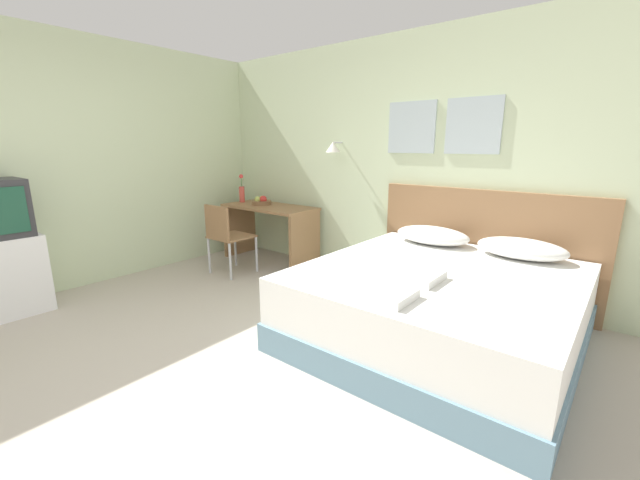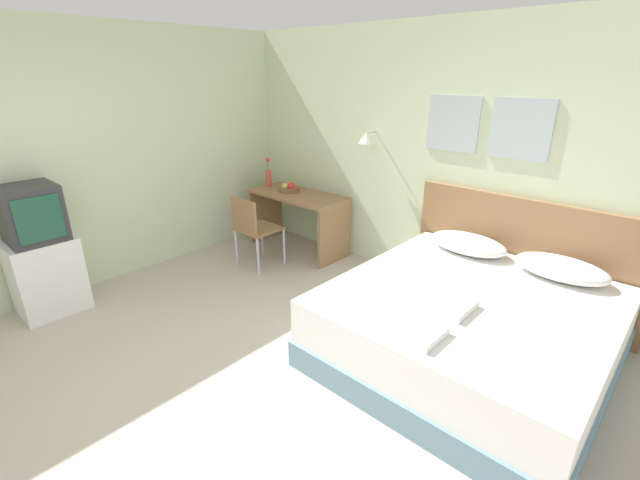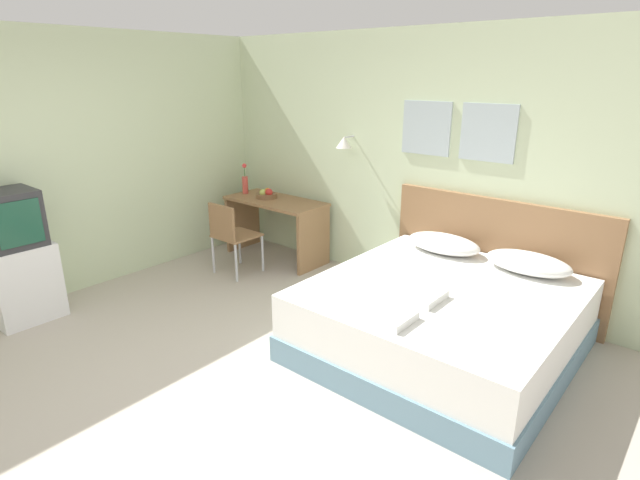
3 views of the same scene
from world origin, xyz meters
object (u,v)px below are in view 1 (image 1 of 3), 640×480
headboard (482,247)px  pillow_right (521,249)px  desk_chair (225,233)px  desk (270,222)px  pillow_left (432,235)px  bed (437,306)px  tv_stand (7,275)px  folded_towel_mid_bed (390,295)px  folded_towel_near_foot (415,275)px  fruit_bowl (261,202)px  flower_vase (242,192)px

headboard → pillow_right: size_ratio=2.89×
pillow_right → desk_chair: 3.12m
desk → pillow_left: bearing=1.2°
pillow_right → desk_chair: (-3.02, -0.78, -0.16)m
bed → tv_stand: 3.83m
desk → tv_stand: (-0.66, -2.69, -0.17)m
tv_stand → folded_towel_mid_bed: bearing=20.4°
folded_towel_near_foot → fruit_bowl: (-2.71, 1.02, 0.18)m
fruit_bowl → headboard: bearing=6.7°
desk_chair → flower_vase: flower_vase is taller
flower_vase → pillow_right: bearing=0.8°
desk_chair → tv_stand: (-0.66, -1.96, -0.15)m
bed → desk_chair: 2.63m
folded_towel_near_foot → pillow_left: bearing=107.3°
fruit_bowl → desk_chair: bearing=-78.1°
pillow_right → tv_stand: pillow_right is taller
desk → desk_chair: 0.73m
bed → flower_vase: flower_vase is taller
headboard → tv_stand: size_ratio=2.86×
fruit_bowl → bed: bearing=-14.5°
folded_towel_mid_bed → flower_vase: bearing=154.9°
headboard → folded_towel_mid_bed: bearing=-90.5°
pillow_right → tv_stand: (-3.68, -2.74, -0.30)m
pillow_right → fruit_bowl: 3.18m
headboard → tv_stand: 4.47m
folded_towel_near_foot → fruit_bowl: fruit_bowl is taller
tv_stand → desk: bearing=76.2°
pillow_right → desk: bearing=-179.1°
headboard → folded_towel_near_foot: size_ratio=5.81×
bed → desk_chair: size_ratio=2.40×
folded_towel_near_foot → folded_towel_mid_bed: size_ratio=1.19×
desk → flower_vase: 0.65m
headboard → fruit_bowl: (-2.78, -0.33, 0.23)m
bed → folded_towel_mid_bed: 0.82m
tv_stand → pillow_right: bearing=36.6°
bed → desk: 2.73m
headboard → desk: 2.65m
folded_towel_near_foot → headboard: bearing=87.2°
fruit_bowl → folded_towel_near_foot: bearing=-20.7°
pillow_right → flower_vase: flower_vase is taller
pillow_left → fruit_bowl: fruit_bowl is taller
bed → headboard: size_ratio=0.98×
desk_chair → flower_vase: (-0.54, 0.73, 0.38)m
folded_towel_mid_bed → fruit_bowl: bearing=151.9°
headboard → pillow_right: bearing=-35.2°
fruit_bowl → folded_towel_mid_bed: bearing=-28.1°
headboard → desk_chair: (-2.62, -1.06, -0.05)m
flower_vase → desk_chair: bearing=-53.4°
bed → flower_vase: 3.30m
headboard → pillow_left: bearing=-144.8°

